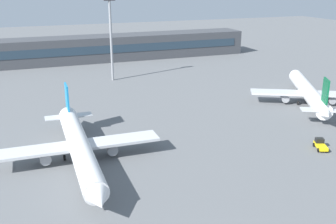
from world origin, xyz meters
name	(u,v)px	position (x,y,z in m)	size (l,w,h in m)	color
ground_plane	(138,130)	(0.00, 40.00, 0.00)	(400.00, 400.00, 0.00)	slate
terminal_building	(79,50)	(0.00, 113.64, 4.50)	(127.29, 12.13, 9.00)	#3F4247
airplane_near	(79,147)	(-13.13, 28.71, 2.94)	(27.07, 38.94, 9.63)	white
airplane_mid	(307,91)	(43.91, 43.07, 2.95)	(26.01, 35.90, 9.66)	white
baggage_tug_yellow	(320,145)	(27.76, 19.43, 0.80)	(2.85, 3.90, 1.75)	yellow
floodlight_tower_west	(111,33)	(5.02, 82.40, 14.05)	(3.20, 0.80, 24.12)	gray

